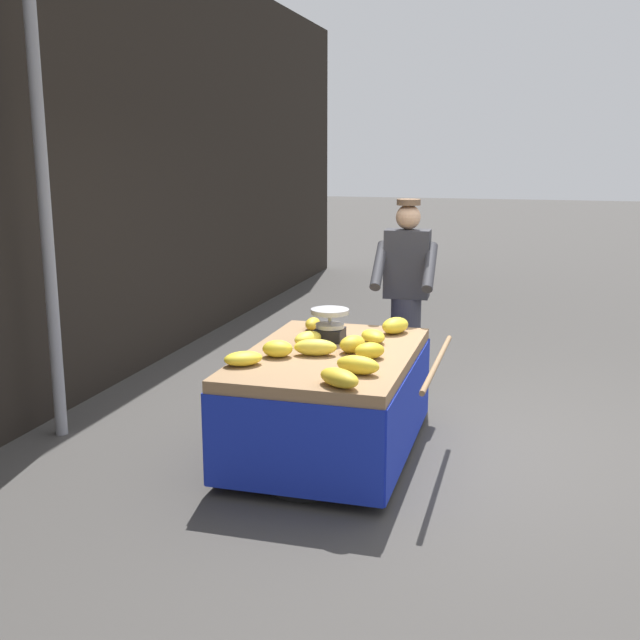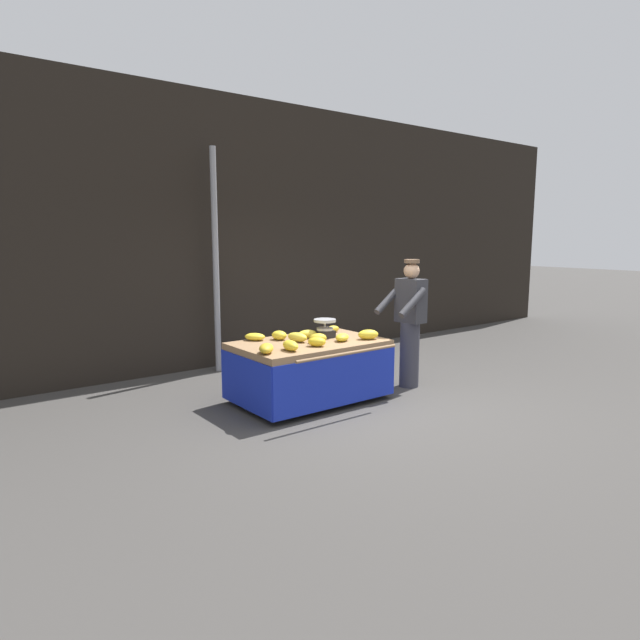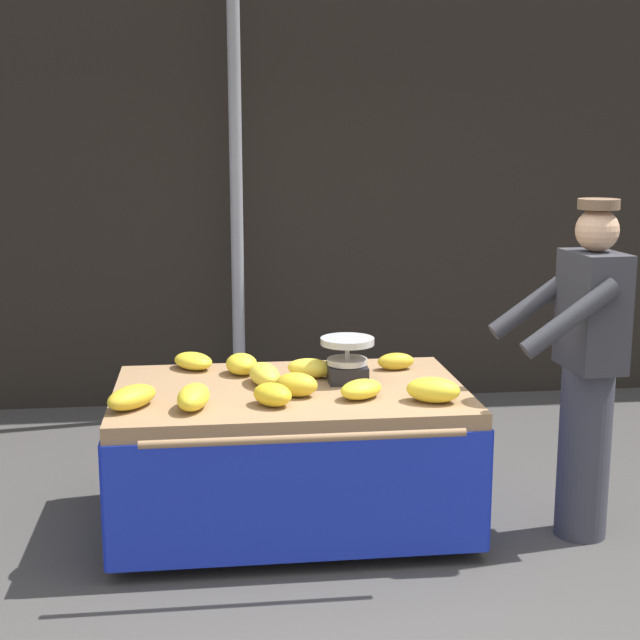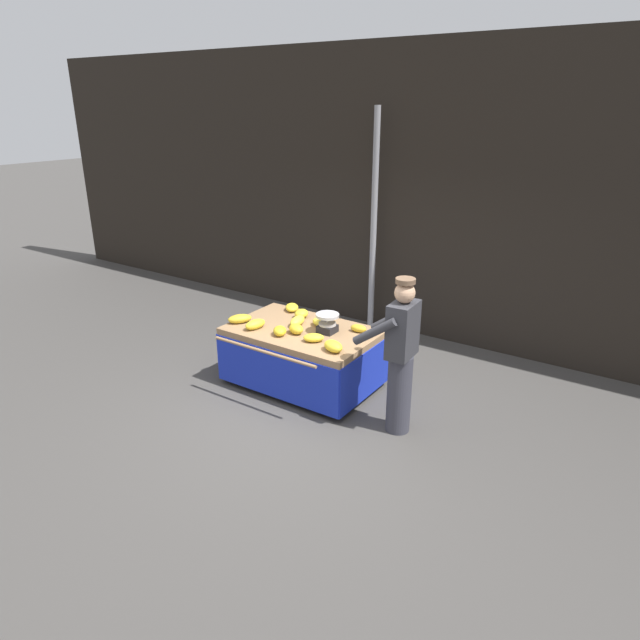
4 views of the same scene
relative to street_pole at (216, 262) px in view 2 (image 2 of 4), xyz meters
The scene contains 17 objects.
ground_plane 3.24m from the street_pole, 74.90° to the right, with size 60.00×60.00×0.00m, color #423F3D.
back_wall 0.93m from the street_pole, 28.24° to the left, with size 16.00×0.24×4.14m, color black.
street_pole is the anchor object (origin of this frame).
banana_cart 2.35m from the street_pole, 84.79° to the right, with size 1.80×1.34×0.75m.
weighing_scale 2.19m from the street_pole, 75.92° to the right, with size 0.28×0.28×0.23m.
banana_bunch_0 2.07m from the street_pole, 80.48° to the right, with size 0.15×0.24×0.10m, color yellow.
banana_bunch_1 2.53m from the street_pole, 97.07° to the right, with size 0.14×0.28×0.12m, color yellow.
banana_bunch_2 2.54m from the street_pole, 104.06° to the right, with size 0.16×0.30×0.11m, color gold.
banana_bunch_3 2.11m from the street_pole, 65.56° to the right, with size 0.11×0.20×0.09m, color gold.
banana_bunch_4 2.17m from the street_pole, 88.18° to the right, with size 0.14×0.29×0.11m, color yellow.
banana_bunch_5 2.38m from the street_pole, 84.65° to the right, with size 0.15×0.21×0.12m, color gold.
banana_bunch_6 2.51m from the street_pole, 77.32° to the right, with size 0.15×0.24×0.09m, color yellow.
banana_bunch_7 1.85m from the street_pole, 100.70° to the right, with size 0.17×0.26×0.09m, color yellow.
banana_bunch_8 1.95m from the street_pole, 91.46° to the right, with size 0.17×0.20×0.11m, color yellow.
banana_bunch_9 2.51m from the street_pole, 88.10° to the right, with size 0.15×0.21×0.11m, color gold.
banana_bunch_10 2.68m from the street_pole, 70.47° to the right, with size 0.17×0.26×0.12m, color yellow.
vendor_person 2.97m from the street_pole, 55.12° to the right, with size 0.59×0.53×1.71m.
Camera 2 is at (-4.37, -4.60, 2.01)m, focal length 30.46 mm.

